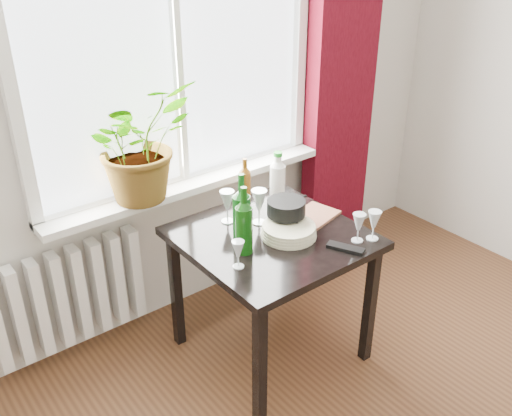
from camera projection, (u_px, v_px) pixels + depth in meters
window at (174, 39)px, 2.85m from camera, size 1.72×0.08×1.62m
windowsill at (190, 184)px, 3.16m from camera, size 1.72×0.20×0.04m
curtain at (342, 69)px, 3.53m from camera, size 0.50×0.12×2.56m
radiator at (70, 296)px, 2.98m from camera, size 0.80×0.10×0.55m
table at (272, 250)px, 2.88m from camera, size 0.85×0.85×0.74m
potted_plant at (138, 142)px, 2.83m from camera, size 0.62×0.56×0.61m
wine_bottle_left at (244, 220)px, 2.62m from camera, size 0.09×0.09×0.34m
wine_bottle_right at (242, 208)px, 2.69m from camera, size 0.10×0.10×0.37m
bottle_amber at (245, 180)px, 3.10m from camera, size 0.08×0.08×0.26m
cleaning_bottle at (278, 176)px, 3.10m from camera, size 0.10×0.10×0.29m
wineglass_front_right at (358, 227)px, 2.75m from camera, size 0.08×0.08×0.15m
wineglass_far_right at (374, 225)px, 2.76m from camera, size 0.08×0.08×0.16m
wineglass_back_center at (259, 206)px, 2.90m from camera, size 0.10×0.10×0.19m
wineglass_back_left at (227, 206)px, 2.91m from camera, size 0.08×0.08×0.18m
wineglass_front_left at (238, 254)px, 2.55m from camera, size 0.07×0.07×0.14m
plate_stack at (289, 231)px, 2.81m from camera, size 0.36×0.36×0.06m
fondue_pot at (286, 214)px, 2.87m from camera, size 0.28×0.26×0.15m
tv_remote at (346, 248)px, 2.71m from camera, size 0.13×0.18×0.02m
cutting_board at (312, 217)px, 2.98m from camera, size 0.32×0.25×0.02m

